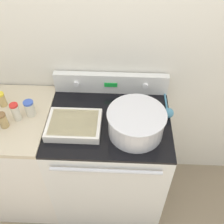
# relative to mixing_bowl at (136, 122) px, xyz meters

# --- Properties ---
(kitchen_wall) EXTENTS (8.00, 0.05, 2.50)m
(kitchen_wall) POSITION_rel_mixing_bowl_xyz_m (-0.17, 0.44, 0.21)
(kitchen_wall) COLOR silver
(kitchen_wall) RESTS_ON ground_plane
(stove_range) EXTENTS (0.80, 0.66, 0.94)m
(stove_range) POSITION_rel_mixing_bowl_xyz_m (-0.17, 0.09, -0.56)
(stove_range) COLOR silver
(stove_range) RESTS_ON ground_plane
(control_panel) EXTENTS (0.80, 0.07, 0.15)m
(control_panel) POSITION_rel_mixing_bowl_xyz_m (-0.17, 0.38, -0.02)
(control_panel) COLOR silver
(control_panel) RESTS_ON stove_range
(side_counter) EXTENTS (0.50, 0.63, 0.96)m
(side_counter) POSITION_rel_mixing_bowl_xyz_m (-0.82, 0.09, -0.56)
(side_counter) COLOR silver
(side_counter) RESTS_ON ground_plane
(mixing_bowl) EXTENTS (0.35, 0.35, 0.16)m
(mixing_bowl) POSITION_rel_mixing_bowl_xyz_m (0.00, 0.00, 0.00)
(mixing_bowl) COLOR silver
(mixing_bowl) RESTS_ON stove_range
(casserole_dish) EXTENTS (0.34, 0.26, 0.05)m
(casserole_dish) POSITION_rel_mixing_bowl_xyz_m (-0.38, 0.02, -0.06)
(casserole_dish) COLOR silver
(casserole_dish) RESTS_ON stove_range
(ladle) EXTENTS (0.07, 0.32, 0.07)m
(ladle) POSITION_rel_mixing_bowl_xyz_m (0.22, 0.16, -0.06)
(ladle) COLOR teal
(ladle) RESTS_ON stove_range
(spice_jar_blue_cap) EXTENTS (0.06, 0.06, 0.11)m
(spice_jar_blue_cap) POSITION_rel_mixing_bowl_xyz_m (-0.68, 0.11, -0.02)
(spice_jar_blue_cap) COLOR beige
(spice_jar_blue_cap) RESTS_ON side_counter
(spice_jar_red_cap) EXTENTS (0.05, 0.05, 0.13)m
(spice_jar_red_cap) POSITION_rel_mixing_bowl_xyz_m (-0.76, 0.07, -0.02)
(spice_jar_red_cap) COLOR beige
(spice_jar_red_cap) RESTS_ON side_counter
(spice_jar_brown_cap) EXTENTS (0.06, 0.06, 0.10)m
(spice_jar_brown_cap) POSITION_rel_mixing_bowl_xyz_m (-0.82, 0.00, -0.03)
(spice_jar_brown_cap) COLOR tan
(spice_jar_brown_cap) RESTS_ON side_counter
(spice_jar_yellow_cap) EXTENTS (0.05, 0.05, 0.10)m
(spice_jar_yellow_cap) POSITION_rel_mixing_bowl_xyz_m (-0.89, 0.19, -0.03)
(spice_jar_yellow_cap) COLOR tan
(spice_jar_yellow_cap) RESTS_ON side_counter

